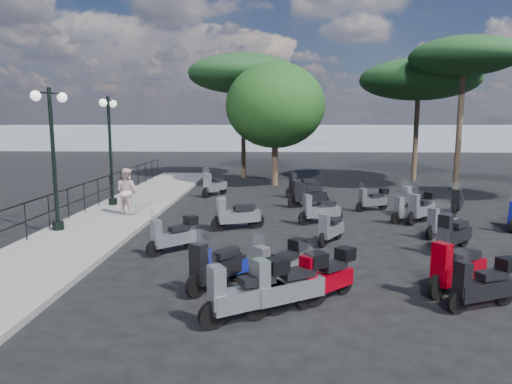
{
  "coord_description": "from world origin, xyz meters",
  "views": [
    {
      "loc": [
        -0.62,
        -11.83,
        3.57
      ],
      "look_at": [
        -1.24,
        3.28,
        1.2
      ],
      "focal_mm": 32.0,
      "sensor_mm": 36.0,
      "label": 1
    }
  ],
  "objects_px": {
    "scooter_4": "(237,215)",
    "scooter_30": "(410,211)",
    "scooter_3": "(173,236)",
    "scooter_20": "(453,234)",
    "scooter_2": "(221,268)",
    "scooter_23": "(417,205)",
    "scooter_11": "(303,186)",
    "pine_0": "(419,80)",
    "scooter_16": "(308,195)",
    "scooter_19": "(456,270)",
    "scooter_10": "(320,211)",
    "scooter_28": "(421,208)",
    "lamp_post_1": "(53,150)",
    "pine_2": "(243,74)",
    "scooter_8": "(279,266)",
    "pedestrian_far": "(127,191)",
    "scooter_15": "(330,229)",
    "scooter_7": "(216,267)",
    "scooter_17": "(373,200)",
    "scooter_31": "(288,285)",
    "scooter_9": "(236,216)",
    "pine_1": "(464,57)",
    "lamp_post_2": "(110,144)",
    "scooter_14": "(483,285)",
    "scooter_21": "(441,224)",
    "scooter_5": "(214,186)",
    "scooter_29": "(457,202)",
    "broadleaf_tree": "(275,106)",
    "scooter_1": "(246,293)",
    "scooter_13": "(326,277)"
  },
  "relations": [
    {
      "from": "scooter_4",
      "to": "scooter_30",
      "type": "xyz_separation_m",
      "value": [
        5.98,
        1.09,
        -0.06
      ]
    },
    {
      "from": "scooter_3",
      "to": "scooter_20",
      "type": "distance_m",
      "value": 7.66
    },
    {
      "from": "scooter_2",
      "to": "scooter_23",
      "type": "distance_m",
      "value": 10.16
    },
    {
      "from": "scooter_11",
      "to": "pine_0",
      "type": "relative_size",
      "value": 0.24
    },
    {
      "from": "scooter_16",
      "to": "scooter_19",
      "type": "xyz_separation_m",
      "value": [
        2.41,
        -9.49,
        0.01
      ]
    },
    {
      "from": "scooter_10",
      "to": "scooter_28",
      "type": "height_order",
      "value": "scooter_28"
    },
    {
      "from": "lamp_post_1",
      "to": "pine_2",
      "type": "bearing_deg",
      "value": 92.64
    },
    {
      "from": "scooter_10",
      "to": "pine_2",
      "type": "relative_size",
      "value": 0.21
    },
    {
      "from": "scooter_8",
      "to": "pedestrian_far",
      "type": "bearing_deg",
      "value": -7.45
    },
    {
      "from": "scooter_20",
      "to": "scooter_15",
      "type": "bearing_deg",
      "value": 34.02
    },
    {
      "from": "scooter_7",
      "to": "scooter_17",
      "type": "xyz_separation_m",
      "value": [
        5.15,
        8.81,
        -0.05
      ]
    },
    {
      "from": "scooter_11",
      "to": "scooter_31",
      "type": "xyz_separation_m",
      "value": [
        -1.07,
        -13.2,
        0.02
      ]
    },
    {
      "from": "scooter_4",
      "to": "scooter_9",
      "type": "distance_m",
      "value": 0.17
    },
    {
      "from": "pine_1",
      "to": "lamp_post_2",
      "type": "bearing_deg",
      "value": -161.57
    },
    {
      "from": "lamp_post_2",
      "to": "scooter_2",
      "type": "relative_size",
      "value": 3.62
    },
    {
      "from": "scooter_2",
      "to": "scooter_17",
      "type": "bearing_deg",
      "value": -75.26
    },
    {
      "from": "scooter_14",
      "to": "scooter_23",
      "type": "distance_m",
      "value": 8.88
    },
    {
      "from": "pedestrian_far",
      "to": "scooter_9",
      "type": "distance_m",
      "value": 4.53
    },
    {
      "from": "lamp_post_2",
      "to": "scooter_20",
      "type": "relative_size",
      "value": 3.12
    },
    {
      "from": "scooter_3",
      "to": "scooter_21",
      "type": "distance_m",
      "value": 8.16
    },
    {
      "from": "scooter_28",
      "to": "scooter_5",
      "type": "bearing_deg",
      "value": 10.23
    },
    {
      "from": "scooter_16",
      "to": "scooter_29",
      "type": "bearing_deg",
      "value": -117.97
    },
    {
      "from": "scooter_10",
      "to": "scooter_30",
      "type": "distance_m",
      "value": 3.18
    },
    {
      "from": "scooter_4",
      "to": "scooter_19",
      "type": "xyz_separation_m",
      "value": [
        5.02,
        -5.54,
        0.03
      ]
    },
    {
      "from": "scooter_5",
      "to": "scooter_23",
      "type": "relative_size",
      "value": 1.1
    },
    {
      "from": "scooter_20",
      "to": "pine_1",
      "type": "distance_m",
      "value": 13.48
    },
    {
      "from": "pedestrian_far",
      "to": "pine_1",
      "type": "distance_m",
      "value": 17.33
    },
    {
      "from": "scooter_9",
      "to": "pine_1",
      "type": "bearing_deg",
      "value": -70.19
    },
    {
      "from": "scooter_11",
      "to": "pine_1",
      "type": "xyz_separation_m",
      "value": [
        7.94,
        2.2,
        6.16
      ]
    },
    {
      "from": "lamp_post_2",
      "to": "scooter_8",
      "type": "xyz_separation_m",
      "value": [
        6.77,
        -8.85,
        -2.16
      ]
    },
    {
      "from": "scooter_3",
      "to": "scooter_11",
      "type": "relative_size",
      "value": 0.73
    },
    {
      "from": "lamp_post_2",
      "to": "pine_1",
      "type": "bearing_deg",
      "value": 20.3
    },
    {
      "from": "scooter_7",
      "to": "scooter_28",
      "type": "distance_m",
      "value": 9.29
    },
    {
      "from": "pine_0",
      "to": "scooter_3",
      "type": "bearing_deg",
      "value": -125.42
    },
    {
      "from": "scooter_14",
      "to": "pine_1",
      "type": "height_order",
      "value": "pine_1"
    },
    {
      "from": "scooter_21",
      "to": "broadleaf_tree",
      "type": "relative_size",
      "value": 0.19
    },
    {
      "from": "scooter_14",
      "to": "scooter_1",
      "type": "bearing_deg",
      "value": 76.93
    },
    {
      "from": "scooter_16",
      "to": "pine_2",
      "type": "xyz_separation_m",
      "value": [
        -3.35,
        9.95,
        5.89
      ]
    },
    {
      "from": "lamp_post_1",
      "to": "scooter_8",
      "type": "height_order",
      "value": "lamp_post_1"
    },
    {
      "from": "scooter_30",
      "to": "pine_0",
      "type": "xyz_separation_m",
      "value": [
        3.59,
        11.63,
        5.5
      ]
    },
    {
      "from": "broadleaf_tree",
      "to": "scooter_8",
      "type": "bearing_deg",
      "value": -89.61
    },
    {
      "from": "scooter_17",
      "to": "scooter_28",
      "type": "relative_size",
      "value": 1.0
    },
    {
      "from": "pedestrian_far",
      "to": "pine_0",
      "type": "distance_m",
      "value": 18.4
    },
    {
      "from": "broadleaf_tree",
      "to": "scooter_9",
      "type": "bearing_deg",
      "value": -96.93
    },
    {
      "from": "scooter_8",
      "to": "scooter_13",
      "type": "xyz_separation_m",
      "value": [
        0.92,
        -0.64,
        -0.0
      ]
    },
    {
      "from": "scooter_20",
      "to": "pine_1",
      "type": "xyz_separation_m",
      "value": [
        4.37,
        11.15,
        6.18
      ]
    },
    {
      "from": "scooter_16",
      "to": "broadleaf_tree",
      "type": "distance_m",
      "value": 7.64
    },
    {
      "from": "pine_1",
      "to": "pine_2",
      "type": "bearing_deg",
      "value": 155.37
    },
    {
      "from": "scooter_2",
      "to": "scooter_17",
      "type": "xyz_separation_m",
      "value": [
        5.07,
        8.64,
        0.02
      ]
    },
    {
      "from": "scooter_13",
      "to": "scooter_28",
      "type": "distance_m",
      "value": 8.34
    }
  ]
}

